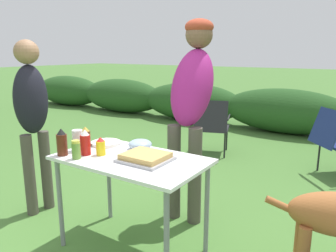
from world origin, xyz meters
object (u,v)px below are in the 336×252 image
food_tray (146,157)px  beer_bottle (86,137)px  folding_table (131,168)px  bbq_sauce_bottle (62,143)px  mixing_bowl (140,144)px  paper_cup_stack (78,140)px  relish_jar (76,150)px  mustard_bottle (101,147)px  camp_chair_near_hedge (212,124)px  ketchup_bottle (85,143)px  standing_person_in_dark_puffer (32,110)px  standing_person_in_red_jacket (192,95)px  plate_stack (106,143)px

food_tray → beer_bottle: size_ratio=2.00×
folding_table → bbq_sauce_bottle: 0.55m
mixing_bowl → beer_bottle: 0.45m
food_tray → paper_cup_stack: 0.60m
food_tray → beer_bottle: bearing=178.7°
paper_cup_stack → relish_jar: 0.21m
paper_cup_stack → folding_table: bearing=10.9°
mustard_bottle → camp_chair_near_hedge: size_ratio=0.16×
ketchup_bottle → standing_person_in_dark_puffer: standing_person_in_dark_puffer is taller
folding_table → mixing_bowl: mixing_bowl is taller
food_tray → relish_jar: relish_jar is taller
paper_cup_stack → camp_chair_near_hedge: size_ratio=0.20×
mixing_bowl → relish_jar: size_ratio=1.37×
mixing_bowl → standing_person_in_red_jacket: bearing=73.7°
plate_stack → bbq_sauce_bottle: bearing=-100.5°
plate_stack → camp_chair_near_hedge: bearing=93.4°
paper_cup_stack → ketchup_bottle: bearing=-17.6°
camp_chair_near_hedge → folding_table: bearing=-97.0°
paper_cup_stack → bbq_sauce_bottle: bearing=-92.1°
food_tray → ketchup_bottle: ketchup_bottle is taller
standing_person_in_red_jacket → beer_bottle: bearing=-131.8°
beer_bottle → relish_jar: (0.17, -0.25, -0.01)m
folding_table → food_tray: 0.17m
paper_cup_stack → mustard_bottle: bearing=3.9°
mustard_bottle → bbq_sauce_bottle: (-0.23, -0.16, 0.03)m
bbq_sauce_bottle → standing_person_in_red_jacket: bearing=60.8°
food_tray → standing_person_in_dark_puffer: (-1.27, -0.00, 0.21)m
folding_table → camp_chair_near_hedge: camp_chair_near_hedge is taller
folding_table → beer_bottle: (-0.48, 0.02, 0.16)m
mixing_bowl → bbq_sauce_bottle: (-0.39, -0.44, 0.06)m
ketchup_bottle → camp_chair_near_hedge: size_ratio=0.23×
relish_jar → mustard_bottle: same height
mustard_bottle → bbq_sauce_bottle: size_ratio=0.66×
food_tray → bbq_sauce_bottle: size_ratio=1.64×
beer_bottle → mustard_bottle: bearing=-19.3°
paper_cup_stack → relish_jar: size_ratio=1.20×
mixing_bowl → camp_chair_near_hedge: 2.33m
relish_jar → standing_person_in_dark_puffer: 0.88m
food_tray → mixing_bowl: bearing=136.0°
food_tray → beer_bottle: 0.62m
relish_jar → plate_stack: bearing=101.6°
relish_jar → camp_chair_near_hedge: relish_jar is taller
folding_table → relish_jar: relish_jar is taller
mixing_bowl → mustard_bottle: 0.32m
ketchup_bottle → plate_stack: bearing=102.9°
mustard_bottle → standing_person_in_red_jacket: size_ratio=0.08×
ketchup_bottle → bbq_sauce_bottle: bearing=-142.4°
relish_jar → folding_table: bearing=36.8°
standing_person_in_red_jacket → camp_chair_near_hedge: (-0.61, 1.72, -0.66)m
mustard_bottle → beer_bottle: bearing=160.7°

